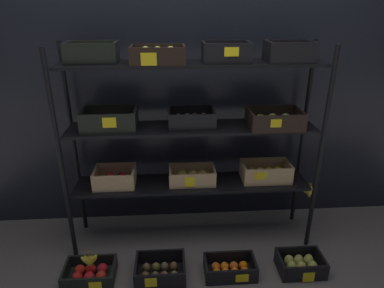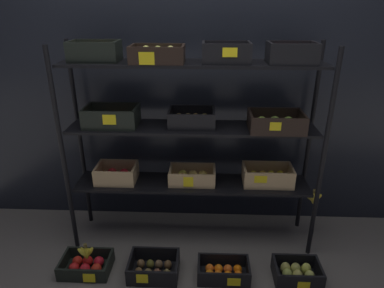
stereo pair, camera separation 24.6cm
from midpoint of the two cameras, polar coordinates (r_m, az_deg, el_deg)
The scene contains 8 objects.
ground_plane at distance 2.87m, azimuth 2.54°, elevation -15.10°, with size 10.00×10.00×0.00m, color #605B56.
storefront_wall at distance 2.70m, azimuth 2.99°, elevation 10.74°, with size 4.18×0.12×2.40m, color black.
display_rack at distance 2.40m, azimuth 3.17°, elevation 3.33°, with size 1.91×0.37×1.53m.
crate_ground_apple_red at distance 2.62m, azimuth -14.60°, elevation -19.19°, with size 0.34×0.25×0.11m.
crate_ground_kiwi at distance 2.52m, azimuth -3.49°, elevation -20.18°, with size 0.34×0.26×0.13m.
crate_ground_tangerine at distance 2.52m, azimuth 8.28°, elevation -20.54°, with size 0.36×0.21×0.12m.
crate_ground_pear at distance 2.62m, azimuth 19.95°, elevation -19.76°, with size 0.31×0.23×0.12m.
banana_bunch_loose at distance 2.54m, azimuth -14.62°, elevation -17.34°, with size 0.13×0.04×0.13m.
Camera 2 is at (0.10, -2.27, 1.77)m, focal length 31.79 mm.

